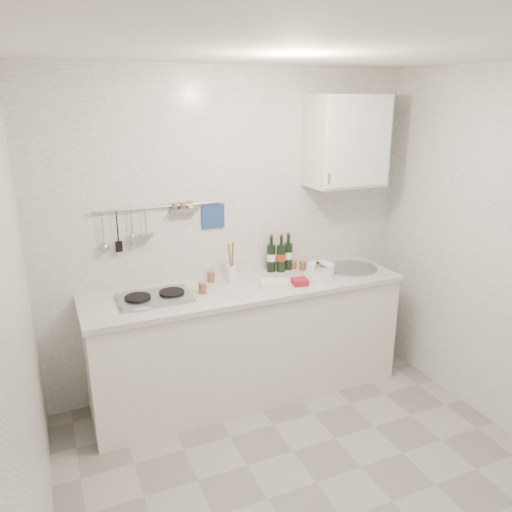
{
  "coord_description": "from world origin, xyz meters",
  "views": [
    {
      "loc": [
        -1.35,
        -2.16,
        2.27
      ],
      "look_at": [
        -0.01,
        0.9,
        1.21
      ],
      "focal_mm": 35.0,
      "sensor_mm": 36.0,
      "label": 1
    }
  ],
  "objects": [
    {
      "name": "wall_rail",
      "position": [
        -0.6,
        1.37,
        1.43
      ],
      "size": [
        0.98,
        0.09,
        0.34
      ],
      "color": "#93969B",
      "rests_on": "back_wall"
    },
    {
      "name": "wall_cabinet",
      "position": [
        0.9,
        1.22,
        1.95
      ],
      "size": [
        0.6,
        0.38,
        0.7
      ],
      "color": "silver",
      "rests_on": "back_wall"
    },
    {
      "name": "strawberry_punnet",
      "position": [
        0.37,
        0.95,
        0.94
      ],
      "size": [
        0.13,
        0.13,
        0.05
      ],
      "primitive_type": "cube",
      "rotation": [
        0.0,
        0.0,
        -0.18
      ],
      "color": "#AB1328",
      "rests_on": "counter"
    },
    {
      "name": "back_wall",
      "position": [
        0.0,
        1.4,
        1.25
      ],
      "size": [
        3.0,
        0.02,
        2.5
      ],
      "primitive_type": "cube",
      "color": "silver",
      "rests_on": "floor"
    },
    {
      "name": "butter_dish",
      "position": [
        0.17,
        0.98,
        0.95
      ],
      "size": [
        0.22,
        0.16,
        0.06
      ],
      "primitive_type": "cube",
      "rotation": [
        0.0,
        0.0,
        -0.33
      ],
      "color": "white",
      "rests_on": "counter"
    },
    {
      "name": "utensil_crock",
      "position": [
        -0.07,
        1.24,
        0.99
      ],
      "size": [
        0.08,
        0.08,
        0.31
      ],
      "rotation": [
        0.0,
        0.0,
        -0.11
      ],
      "color": "white",
      "rests_on": "counter"
    },
    {
      "name": "jar_d",
      "position": [
        -0.36,
        1.08,
        0.97
      ],
      "size": [
        0.06,
        0.06,
        0.09
      ],
      "rotation": [
        0.0,
        0.0,
        0.21
      ],
      "color": "brown",
      "rests_on": "counter"
    },
    {
      "name": "jar_a",
      "position": [
        -0.22,
        1.29,
        0.97
      ],
      "size": [
        0.06,
        0.06,
        0.09
      ],
      "rotation": [
        0.0,
        0.0,
        0.05
      ],
      "color": "brown",
      "rests_on": "counter"
    },
    {
      "name": "ceiling",
      "position": [
        0.0,
        0.0,
        2.5
      ],
      "size": [
        3.0,
        3.0,
        0.0
      ],
      "primitive_type": "plane",
      "rotation": [
        3.14,
        0.0,
        0.0
      ],
      "color": "silver",
      "rests_on": "back_wall"
    },
    {
      "name": "floor",
      "position": [
        0.0,
        0.0,
        0.0
      ],
      "size": [
        3.0,
        3.0,
        0.0
      ],
      "primitive_type": "plane",
      "color": "slate",
      "rests_on": "ground"
    },
    {
      "name": "jar_c",
      "position": [
        0.56,
        1.24,
        0.96
      ],
      "size": [
        0.06,
        0.06,
        0.08
      ],
      "rotation": [
        0.0,
        0.0,
        -0.17
      ],
      "color": "brown",
      "rests_on": "counter"
    },
    {
      "name": "plate_stack_hob",
      "position": [
        -0.83,
        1.06,
        0.93
      ],
      "size": [
        0.26,
        0.26,
        0.02
      ],
      "rotation": [
        0.0,
        0.0,
        -0.2
      ],
      "color": "#4A53A9",
      "rests_on": "counter"
    },
    {
      "name": "wall_left",
      "position": [
        -1.5,
        0.0,
        1.25
      ],
      "size": [
        0.02,
        2.8,
        2.5
      ],
      "primitive_type": "cube",
      "color": "silver",
      "rests_on": "floor"
    },
    {
      "name": "wine_bottles",
      "position": [
        0.38,
        1.31,
        1.07
      ],
      "size": [
        0.22,
        0.1,
        0.31
      ],
      "rotation": [
        0.0,
        0.0,
        -0.04
      ],
      "color": "black",
      "rests_on": "counter"
    },
    {
      "name": "jar_b",
      "position": [
        0.5,
        1.31,
        0.96
      ],
      "size": [
        0.06,
        0.06,
        0.07
      ],
      "rotation": [
        0.0,
        0.0,
        0.07
      ],
      "color": "brown",
      "rests_on": "counter"
    },
    {
      "name": "counter",
      "position": [
        0.01,
        1.1,
        0.43
      ],
      "size": [
        2.44,
        0.64,
        0.96
      ],
      "color": "silver",
      "rests_on": "floor"
    },
    {
      "name": "plate_stack_sink",
      "position": [
        0.6,
        1.04,
        0.97
      ],
      "size": [
        0.26,
        0.25,
        0.11
      ],
      "rotation": [
        0.0,
        0.0,
        -0.36
      ],
      "color": "white",
      "rests_on": "counter"
    }
  ]
}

